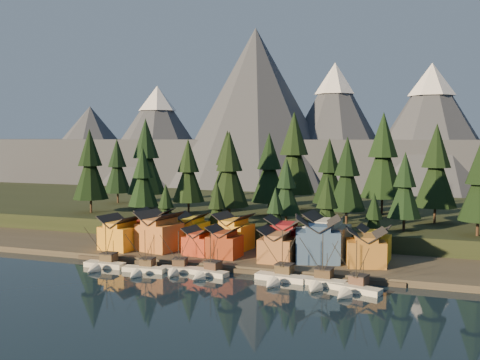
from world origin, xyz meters
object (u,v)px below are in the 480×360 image
(boat_3, at_px, (207,267))
(boat_5, at_px, (320,275))
(boat_6, at_px, (352,283))
(house_back_0, at_px, (155,226))
(boat_4, at_px, (279,272))
(house_back_1, at_px, (192,228))
(boat_2, at_px, (177,264))
(house_front_0, at_px, (120,232))
(boat_1, at_px, (142,265))
(boat_0, at_px, (102,259))
(house_front_1, at_px, (159,230))

(boat_3, xyz_separation_m, boat_5, (25.43, 0.38, 0.11))
(boat_6, height_order, house_back_0, house_back_0)
(boat_4, distance_m, house_back_1, 38.82)
(boat_2, distance_m, boat_4, 24.26)
(boat_5, height_order, house_back_1, boat_5)
(boat_4, height_order, boat_6, boat_4)
(house_front_0, bearing_deg, house_back_1, 45.15)
(boat_1, bearing_deg, boat_4, 1.01)
(house_back_0, height_order, house_back_1, house_back_0)
(boat_0, xyz_separation_m, house_front_0, (-3.79, 14.13, 3.97))
(boat_0, distance_m, house_back_0, 23.57)
(boat_2, xyz_separation_m, boat_5, (33.23, -0.45, 0.24))
(house_front_1, distance_m, house_back_0, 8.13)
(boat_5, bearing_deg, boat_4, -176.77)
(boat_4, distance_m, house_front_1, 39.20)
(house_front_1, distance_m, house_back_1, 10.22)
(boat_6, xyz_separation_m, house_back_1, (-46.89, 26.27, 4.10))
(house_back_0, relative_size, house_back_1, 1.10)
(boat_1, xyz_separation_m, boat_5, (40.58, 2.50, 0.34))
(boat_0, relative_size, boat_5, 0.97)
(boat_4, bearing_deg, house_front_1, 165.07)
(boat_0, height_order, boat_2, boat_0)
(boat_6, bearing_deg, boat_1, -162.95)
(boat_2, distance_m, boat_3, 7.85)
(boat_3, relative_size, house_front_0, 1.09)
(boat_1, height_order, house_back_1, house_back_1)
(boat_1, xyz_separation_m, boat_2, (7.35, 2.95, 0.10))
(house_back_1, bearing_deg, house_front_0, -140.92)
(boat_4, height_order, house_back_1, boat_4)
(boat_1, relative_size, boat_5, 0.93)
(boat_0, bearing_deg, house_front_1, 67.75)
(house_front_0, distance_m, house_front_1, 10.66)
(boat_4, height_order, boat_5, boat_4)
(boat_5, bearing_deg, boat_3, -173.06)
(boat_3, relative_size, house_back_0, 1.14)
(boat_2, distance_m, house_back_1, 24.38)
(boat_2, height_order, boat_4, boat_4)
(boat_3, bearing_deg, house_back_1, 132.57)
(boat_0, xyz_separation_m, house_front_1, (6.58, 16.50, 4.59))
(boat_6, distance_m, house_back_0, 61.97)
(boat_0, xyz_separation_m, boat_1, (11.17, -0.79, -0.30))
(house_front_0, height_order, house_front_1, house_front_1)
(boat_5, distance_m, house_front_0, 57.04)
(boat_5, bearing_deg, house_front_1, 167.96)
(boat_3, bearing_deg, house_front_0, 168.33)
(boat_6, xyz_separation_m, house_back_0, (-56.90, 24.11, 4.56))
(boat_1, bearing_deg, boat_5, -0.80)
(boat_4, bearing_deg, boat_0, -170.43)
(boat_0, bearing_deg, boat_5, 1.39)
(boat_4, distance_m, house_back_0, 46.21)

